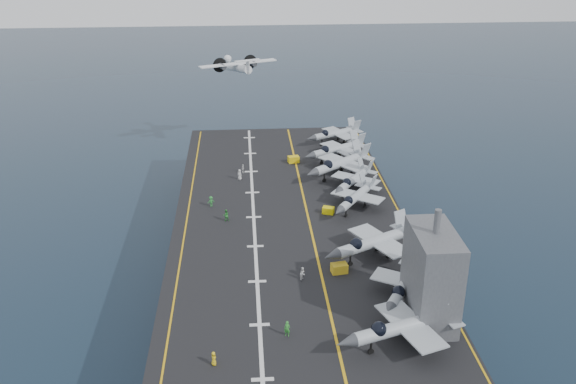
{
  "coord_description": "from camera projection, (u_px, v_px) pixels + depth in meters",
  "views": [
    {
      "loc": [
        -7.27,
        -95.42,
        57.52
      ],
      "look_at": [
        0.0,
        4.0,
        13.0
      ],
      "focal_mm": 40.0,
      "sensor_mm": 36.0,
      "label": 1
    }
  ],
  "objects": [
    {
      "name": "fighter_jet_5",
      "position": [
        354.0,
        179.0,
        115.34
      ],
      "size": [
        14.64,
        15.62,
        4.52
      ],
      "primitive_type": null,
      "color": "gray",
      "rests_on": "flight_deck"
    },
    {
      "name": "crew_2",
      "position": [
        226.0,
        215.0,
        104.62
      ],
      "size": [
        1.34,
        1.03,
        2.0
      ],
      "primitive_type": "imported",
      "color": "#2B8A31",
      "rests_on": "flight_deck"
    },
    {
      "name": "fighter_jet_6",
      "position": [
        341.0,
        162.0,
        121.45
      ],
      "size": [
        18.88,
        17.99,
        5.47
      ],
      "primitive_type": null,
      "color": "#929AA1",
      "rests_on": "flight_deck"
    },
    {
      "name": "ground",
      "position": [
        290.0,
        270.0,
        110.83
      ],
      "size": [
        500.0,
        500.0,
        0.0
      ],
      "primitive_type": "plane",
      "color": "#142135",
      "rests_on": "ground"
    },
    {
      "name": "tow_cart_b",
      "position": [
        328.0,
        210.0,
        107.28
      ],
      "size": [
        2.19,
        1.81,
        1.13
      ],
      "primitive_type": null,
      "color": "#DDCA07",
      "rests_on": "flight_deck"
    },
    {
      "name": "crew_6",
      "position": [
        287.0,
        329.0,
        76.49
      ],
      "size": [
        1.42,
        1.2,
        2.0
      ],
      "primitive_type": "imported",
      "color": "green",
      "rests_on": "flight_deck"
    },
    {
      "name": "fighter_jet_2",
      "position": [
        375.0,
        241.0,
        92.95
      ],
      "size": [
        19.1,
        16.91,
        5.54
      ],
      "primitive_type": null,
      "color": "#929BA2",
      "rests_on": "flight_deck"
    },
    {
      "name": "crew_5",
      "position": [
        240.0,
        175.0,
        120.41
      ],
      "size": [
        1.43,
        1.42,
        2.02
      ],
      "primitive_type": "imported",
      "color": "silver",
      "rests_on": "flight_deck"
    },
    {
      "name": "hull",
      "position": [
        290.0,
        245.0,
        108.79
      ],
      "size": [
        36.0,
        90.0,
        10.0
      ],
      "primitive_type": "cube",
      "color": "#56595E",
      "rests_on": "ground"
    },
    {
      "name": "fighter_jet_8",
      "position": [
        336.0,
        133.0,
        138.71
      ],
      "size": [
        15.84,
        13.92,
        4.61
      ],
      "primitive_type": null,
      "color": "#8E969D",
      "rests_on": "flight_deck"
    },
    {
      "name": "fighter_jet_0",
      "position": [
        404.0,
        325.0,
        74.31
      ],
      "size": [
        18.11,
        14.92,
        5.4
      ],
      "primitive_type": null,
      "color": "#9BA6AD",
      "rests_on": "flight_deck"
    },
    {
      "name": "tow_cart_a",
      "position": [
        339.0,
        268.0,
        89.93
      ],
      "size": [
        2.44,
        1.8,
        1.34
      ],
      "primitive_type": null,
      "color": "gold",
      "rests_on": "flight_deck"
    },
    {
      "name": "island_superstructure",
      "position": [
        433.0,
        266.0,
        77.21
      ],
      "size": [
        5.0,
        10.0,
        15.0
      ],
      "primitive_type": null,
      "color": "#56595E",
      "rests_on": "flight_deck"
    },
    {
      "name": "fighter_jet_1",
      "position": [
        406.0,
        283.0,
        83.2
      ],
      "size": [
        15.27,
        16.88,
        4.88
      ],
      "primitive_type": null,
      "color": "#9BA2AC",
      "rests_on": "flight_deck"
    },
    {
      "name": "crew_4",
      "position": [
        243.0,
        169.0,
        123.54
      ],
      "size": [
        0.89,
        1.17,
        1.76
      ],
      "primitive_type": "imported",
      "color": "silver",
      "rests_on": "flight_deck"
    },
    {
      "name": "crew_3",
      "position": [
        211.0,
        201.0,
        109.68
      ],
      "size": [
        1.3,
        1.08,
        1.85
      ],
      "primitive_type": "imported",
      "color": "#268C33",
      "rests_on": "flight_deck"
    },
    {
      "name": "deck_edge_port",
      "position": [
        187.0,
        219.0,
        105.45
      ],
      "size": [
        0.25,
        90.0,
        0.02
      ],
      "primitive_type": "cube",
      "color": "gold",
      "rests_on": "flight_deck"
    },
    {
      "name": "crew_7",
      "position": [
        303.0,
        273.0,
        88.2
      ],
      "size": [
        1.2,
        1.34,
        1.86
      ],
      "primitive_type": "imported",
      "color": "silver",
      "rests_on": "flight_deck"
    },
    {
      "name": "crew_0",
      "position": [
        214.0,
        358.0,
        71.69
      ],
      "size": [
        0.82,
        1.11,
        1.72
      ],
      "primitive_type": "imported",
      "color": "yellow",
      "rests_on": "flight_deck"
    },
    {
      "name": "landing_centerline",
      "position": [
        254.0,
        217.0,
        106.18
      ],
      "size": [
        0.5,
        90.0,
        0.02
      ],
      "primitive_type": "cube",
      "color": "silver",
      "rests_on": "flight_deck"
    },
    {
      "name": "tow_cart_c",
      "position": [
        294.0,
        159.0,
        128.68
      ],
      "size": [
        2.38,
        1.78,
        1.29
      ],
      "primitive_type": null,
      "color": "yellow",
      "rests_on": "flight_deck"
    },
    {
      "name": "flight_deck",
      "position": [
        290.0,
        217.0,
        106.67
      ],
      "size": [
        38.0,
        92.0,
        0.4
      ],
      "primitive_type": "cube",
      "color": "black",
      "rests_on": "hull"
    },
    {
      "name": "transport_plane",
      "position": [
        238.0,
        68.0,
        155.5
      ],
      "size": [
        23.13,
        19.72,
        4.62
      ],
      "primitive_type": null,
      "color": "silver"
    },
    {
      "name": "fighter_jet_7",
      "position": [
        338.0,
        148.0,
        129.14
      ],
      "size": [
        17.26,
        15.55,
        5.0
      ],
      "primitive_type": null,
      "color": "gray",
      "rests_on": "flight_deck"
    },
    {
      "name": "deck_edge_stbd",
      "position": [
        399.0,
        212.0,
        107.82
      ],
      "size": [
        0.25,
        90.0,
        0.02
      ],
      "primitive_type": "cube",
      "color": "gold",
      "rests_on": "flight_deck"
    },
    {
      "name": "fighter_jet_4",
      "position": [
        356.0,
        196.0,
        108.27
      ],
      "size": [
        14.97,
        16.09,
        4.65
      ],
      "primitive_type": null,
      "color": "gray",
      "rests_on": "flight_deck"
    },
    {
      "name": "foul_line",
      "position": [
        308.0,
        215.0,
        106.78
      ],
      "size": [
        0.35,
        90.0,
        0.02
      ],
      "primitive_type": "cube",
      "color": "gold",
      "rests_on": "flight_deck"
    }
  ]
}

